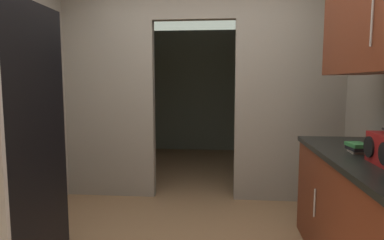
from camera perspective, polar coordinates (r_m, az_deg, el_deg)
name	(u,v)px	position (r m, az deg, el deg)	size (l,w,h in m)	color
kitchen_partition	(202,78)	(3.92, 1.80, 7.22)	(3.26, 0.12, 2.69)	#9E998C
adjoining_room_shell	(208,84)	(5.89, 2.77, 6.10)	(3.26, 2.95, 2.69)	gray
book_stack	(357,148)	(2.64, 26.37, -4.26)	(0.13, 0.16, 0.07)	beige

